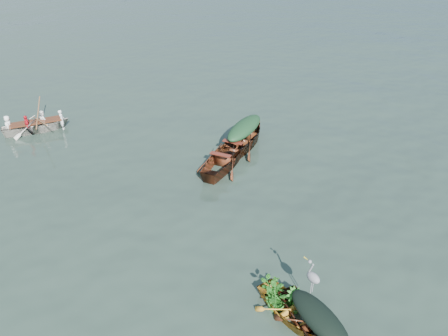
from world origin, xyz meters
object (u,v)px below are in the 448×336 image
object	(u,v)px
yellow_dinghy	(294,318)
open_wooden_boat	(227,164)
green_tarp_boat	(244,147)
rowed_boat	(38,131)
heron	(313,282)
dark_covered_boat	(317,335)

from	to	relation	value
yellow_dinghy	open_wooden_boat	world-z (taller)	open_wooden_boat
green_tarp_boat	rowed_boat	xyz separation A→B (m)	(-6.65, 6.53, 0.00)
green_tarp_boat	heron	xyz separation A→B (m)	(-3.95, -7.79, 0.83)
green_tarp_boat	open_wooden_boat	size ratio (longest dim) A/B	1.04
open_wooden_boat	rowed_boat	bearing A→B (deg)	4.91
green_tarp_boat	heron	distance (m)	8.78
dark_covered_boat	heron	xyz separation A→B (m)	(0.45, 0.70, 0.83)
open_wooden_boat	heron	world-z (taller)	heron
yellow_dinghy	open_wooden_boat	xyz separation A→B (m)	(3.05, 7.06, 0.00)
dark_covered_boat	heron	distance (m)	1.18
rowed_boat	dark_covered_boat	bearing A→B (deg)	-160.88
open_wooden_boat	heron	size ratio (longest dim) A/B	5.14
rowed_boat	heron	xyz separation A→B (m)	(2.70, -14.32, 0.83)
yellow_dinghy	green_tarp_boat	bearing A→B (deg)	59.30
rowed_boat	heron	distance (m)	14.60
heron	green_tarp_boat	bearing A→B (deg)	62.23
dark_covered_boat	rowed_boat	distance (m)	15.19
dark_covered_boat	open_wooden_boat	world-z (taller)	open_wooden_boat
yellow_dinghy	open_wooden_boat	size ratio (longest dim) A/B	0.60
yellow_dinghy	open_wooden_boat	distance (m)	7.69
green_tarp_boat	heron	size ratio (longest dim) A/B	5.37
dark_covered_boat	open_wooden_boat	distance (m)	8.25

